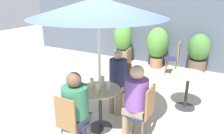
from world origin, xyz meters
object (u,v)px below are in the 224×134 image
bistro_chair_3 (132,65)px  seated_person_2 (118,76)px  potted_plant_1 (157,45)px  umbrella (98,7)px  cafe_table_far (188,83)px  bistro_chair_0 (70,121)px  beer_glass_1 (102,81)px  bistro_chair_2 (121,82)px  beer_glass_3 (98,88)px  seated_person_1 (135,97)px  potted_plant_2 (199,52)px  beer_glass_2 (92,83)px  cafe_table_near (100,100)px  bistro_chair_4 (175,55)px  beer_glass_0 (108,86)px  potted_plant_0 (123,43)px  bistro_chair_1 (144,110)px  seated_person_0 (76,106)px

bistro_chair_3 → seated_person_2: size_ratio=0.77×
potted_plant_1 → umbrella: size_ratio=0.57×
cafe_table_far → bistro_chair_0: size_ratio=0.77×
seated_person_2 → beer_glass_1: 0.48m
bistro_chair_2 → beer_glass_3: bistro_chair_2 is taller
cafe_table_far → seated_person_1: seated_person_1 is taller
bistro_chair_3 → potted_plant_2: size_ratio=0.83×
beer_glass_2 → bistro_chair_0: bearing=-79.3°
cafe_table_near → beer_glass_2: (-0.14, -0.01, 0.27)m
seated_person_1 → bistro_chair_4: bearing=-177.1°
bistro_chair_0 → bistro_chair_4: bearing=-96.7°
beer_glass_0 → beer_glass_3: (-0.10, -0.16, 0.00)m
bistro_chair_2 → potted_plant_0: (-1.26, 2.64, 0.11)m
cafe_table_far → bistro_chair_2: bistro_chair_2 is taller
cafe_table_near → bistro_chair_4: bearing=81.4°
potted_plant_1 → potted_plant_2: 1.16m
bistro_chair_4 → beer_glass_1: 3.01m
bistro_chair_3 → seated_person_2: (0.25, -1.20, 0.17)m
cafe_table_far → bistro_chair_1: 1.43m
bistro_chair_1 → bistro_chair_3: 2.07m
bistro_chair_0 → bistro_chair_1: (0.76, 0.76, 0.00)m
beer_glass_3 → potted_plant_2: (0.94, 3.70, -0.19)m
cafe_table_far → bistro_chair_4: (-0.65, 1.71, 0.04)m
cafe_table_near → bistro_chair_3: bistro_chair_3 is taller
potted_plant_2 → bistro_chair_0: bearing=-102.9°
cafe_table_near → bistro_chair_1: bearing=-0.3°
cafe_table_far → bistro_chair_2: size_ratio=0.77×
bistro_chair_2 → beer_glass_2: bearing=-100.6°
bistro_chair_4 → potted_plant_0: 1.76m
seated_person_0 → beer_glass_3: 0.48m
bistro_chair_0 → potted_plant_2: (0.99, 4.33, 0.05)m
bistro_chair_0 → bistro_chair_2: (0.01, 1.52, 0.00)m
cafe_table_near → potted_plant_1: 3.48m
bistro_chair_0 → potted_plant_2: bearing=-102.7°
potted_plant_1 → potted_plant_2: bearing=4.5°
bistro_chair_3 → potted_plant_0: size_ratio=0.73×
beer_glass_3 → seated_person_2: bearing=93.3°
potted_plant_0 → potted_plant_2: potted_plant_0 is taller
cafe_table_near → seated_person_2: (0.00, 0.61, 0.20)m
bistro_chair_1 → beer_glass_0: bearing=-91.9°
bistro_chair_4 → beer_glass_3: bistro_chair_4 is taller
umbrella → beer_glass_3: bearing=-71.8°
cafe_table_near → bistro_chair_3: bearing=97.6°
bistro_chair_1 → potted_plant_1: (-0.92, 3.48, 0.14)m
seated_person_1 → beer_glass_1: bearing=-102.2°
bistro_chair_3 → bistro_chair_1: bearing=-157.4°
seated_person_1 → potted_plant_2: seated_person_1 is taller
cafe_table_near → bistro_chair_0: bistro_chair_0 is taller
cafe_table_near → bistro_chair_3: size_ratio=0.77×
bistro_chair_1 → seated_person_2: bearing=-128.9°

